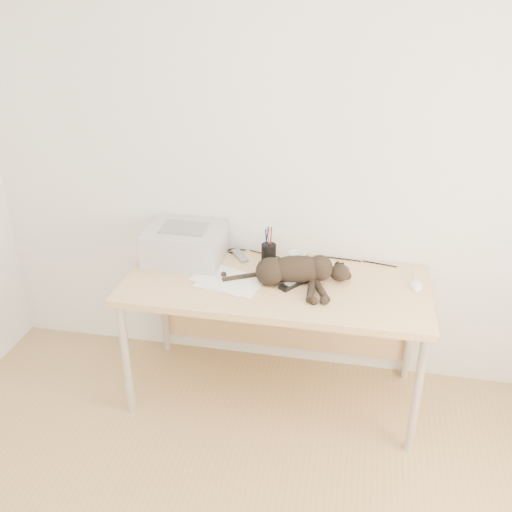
% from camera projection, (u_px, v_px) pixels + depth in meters
% --- Properties ---
extents(wall_back, '(3.50, 0.00, 3.50)m').
position_uv_depth(wall_back, '(288.00, 159.00, 3.05)').
color(wall_back, white).
rests_on(wall_back, floor).
extents(desk, '(1.60, 0.70, 0.74)m').
position_uv_depth(desk, '(278.00, 296.00, 3.12)').
color(desk, '#DEB882').
rests_on(desk, floor).
extents(printer, '(0.42, 0.36, 0.20)m').
position_uv_depth(printer, '(186.00, 244.00, 3.19)').
color(printer, '#B7B6BC').
rests_on(printer, desk).
extents(papers, '(0.41, 0.34, 0.01)m').
position_uv_depth(papers, '(228.00, 280.00, 3.00)').
color(papers, white).
rests_on(papers, desk).
extents(cat, '(0.68, 0.33, 0.15)m').
position_uv_depth(cat, '(293.00, 271.00, 2.96)').
color(cat, black).
rests_on(cat, desk).
extents(mug, '(0.14, 0.14, 0.09)m').
position_uv_depth(mug, '(297.00, 260.00, 3.12)').
color(mug, white).
rests_on(mug, desk).
extents(pen_cup, '(0.08, 0.08, 0.21)m').
position_uv_depth(pen_cup, '(269.00, 253.00, 3.16)').
color(pen_cup, black).
rests_on(pen_cup, desk).
extents(remote_grey, '(0.13, 0.16, 0.02)m').
position_uv_depth(remote_grey, '(240.00, 256.00, 3.24)').
color(remote_grey, slate).
rests_on(remote_grey, desk).
extents(remote_black, '(0.16, 0.19, 0.02)m').
position_uv_depth(remote_black, '(295.00, 283.00, 2.96)').
color(remote_black, black).
rests_on(remote_black, desk).
extents(mouse, '(0.07, 0.11, 0.04)m').
position_uv_depth(mouse, '(416.00, 284.00, 2.94)').
color(mouse, silver).
rests_on(mouse, desk).
extents(cable_tangle, '(1.36, 0.08, 0.01)m').
position_uv_depth(cable_tangle, '(284.00, 255.00, 3.26)').
color(cable_tangle, black).
rests_on(cable_tangle, desk).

